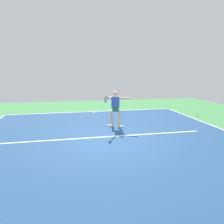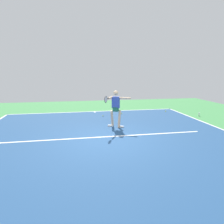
% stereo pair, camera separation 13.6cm
% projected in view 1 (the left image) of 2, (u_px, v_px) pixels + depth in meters
% --- Properties ---
extents(ground_plane, '(20.92, 20.92, 0.00)m').
position_uv_depth(ground_plane, '(108.00, 140.00, 7.45)').
color(ground_plane, '#428E4C').
extents(court_surface, '(10.71, 11.14, 0.00)m').
position_uv_depth(court_surface, '(108.00, 140.00, 7.45)').
color(court_surface, navy).
rests_on(court_surface, ground_plane).
extents(court_line_baseline_near, '(10.71, 0.10, 0.01)m').
position_uv_depth(court_line_baseline_near, '(93.00, 112.00, 12.75)').
color(court_line_baseline_near, white).
rests_on(court_line_baseline_near, ground_plane).
extents(court_line_service, '(8.04, 0.10, 0.01)m').
position_uv_depth(court_line_service, '(106.00, 137.00, 7.79)').
color(court_line_service, white).
rests_on(court_line_service, ground_plane).
extents(court_line_centre_mark, '(0.10, 0.30, 0.01)m').
position_uv_depth(court_line_centre_mark, '(94.00, 112.00, 12.56)').
color(court_line_centre_mark, white).
rests_on(court_line_centre_mark, ground_plane).
extents(tennis_player, '(1.28, 1.07, 1.72)m').
position_uv_depth(tennis_player, '(115.00, 106.00, 8.96)').
color(tennis_player, beige).
rests_on(tennis_player, ground_plane).
extents(tennis_ball_near_player, '(0.07, 0.07, 0.07)m').
position_uv_depth(tennis_ball_near_player, '(164.00, 111.00, 12.76)').
color(tennis_ball_near_player, '#CCE033').
rests_on(tennis_ball_near_player, ground_plane).
extents(tennis_ball_by_sideline, '(0.07, 0.07, 0.07)m').
position_uv_depth(tennis_ball_by_sideline, '(102.00, 116.00, 11.36)').
color(tennis_ball_by_sideline, '#C6E53D').
rests_on(tennis_ball_by_sideline, ground_plane).
extents(tennis_ball_near_service_line, '(0.07, 0.07, 0.07)m').
position_uv_depth(tennis_ball_near_service_line, '(120.00, 113.00, 12.04)').
color(tennis_ball_near_service_line, '#C6E53D').
rests_on(tennis_ball_near_service_line, ground_plane).
extents(water_bottle, '(0.07, 0.07, 0.22)m').
position_uv_depth(water_bottle, '(197.00, 114.00, 11.49)').
color(water_bottle, white).
rests_on(water_bottle, ground_plane).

